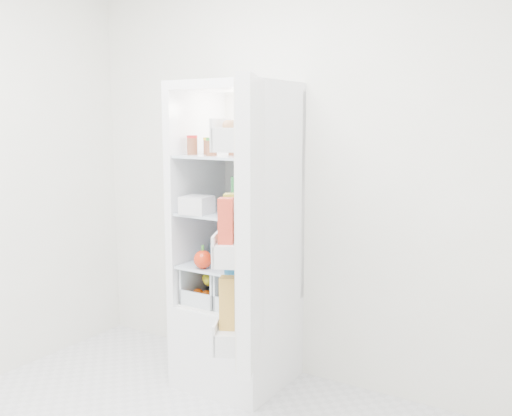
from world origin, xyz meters
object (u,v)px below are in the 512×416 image
Objects in this scene: refrigerator at (241,273)px; mushroom_bowl at (222,250)px; red_cabbage at (240,252)px; fridge_door at (246,227)px.

refrigerator is 11.57× the size of mushroom_bowl.
mushroom_bowl is at bearing 145.27° from red_cabbage.
refrigerator reaches higher than red_cabbage.
red_cabbage is (0.09, -0.13, 0.17)m from refrigerator.
refrigerator is 1.38× the size of fridge_door.
red_cabbage is 0.13× the size of fridge_door.
fridge_door reaches higher than mushroom_bowl.
mushroom_bowl is (-0.25, 0.17, -0.05)m from red_cabbage.
red_cabbage reaches higher than mushroom_bowl.
fridge_door is (0.34, -0.47, 0.26)m from red_cabbage.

